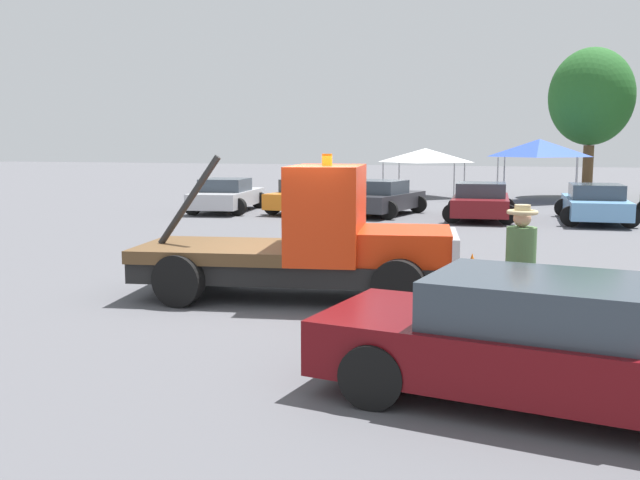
# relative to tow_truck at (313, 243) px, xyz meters

# --- Properties ---
(ground_plane) EXTENTS (160.00, 160.00, 0.00)m
(ground_plane) POSITION_rel_tow_truck_xyz_m (-0.34, -0.07, -0.97)
(ground_plane) COLOR #545459
(tow_truck) EXTENTS (5.83, 3.00, 2.53)m
(tow_truck) POSITION_rel_tow_truck_xyz_m (0.00, 0.00, 0.00)
(tow_truck) COLOR black
(tow_truck) RESTS_ON ground
(foreground_car) EXTENTS (5.19, 2.55, 1.34)m
(foreground_car) POSITION_rel_tow_truck_xyz_m (4.12, -4.07, -0.32)
(foreground_car) COLOR #5B0A0F
(foreground_car) RESTS_ON ground
(person_near_truck) EXTENTS (0.42, 0.42, 1.88)m
(person_near_truck) POSITION_rel_tow_truck_xyz_m (3.61, -1.65, 0.14)
(person_near_truck) COLOR #38383D
(person_near_truck) RESTS_ON ground
(parked_car_silver) EXTENTS (3.02, 5.12, 1.34)m
(parked_car_silver) POSITION_rel_tow_truck_xyz_m (-8.84, 14.25, -0.32)
(parked_car_silver) COLOR #B7B7BC
(parked_car_silver) RESTS_ON ground
(parked_car_orange) EXTENTS (2.76, 4.89, 1.34)m
(parked_car_orange) POSITION_rel_tow_truck_xyz_m (-5.57, 15.14, -0.33)
(parked_car_orange) COLOR orange
(parked_car_orange) RESTS_ON ground
(parked_car_charcoal) EXTENTS (2.95, 4.60, 1.34)m
(parked_car_charcoal) POSITION_rel_tow_truck_xyz_m (-2.58, 14.87, -0.33)
(parked_car_charcoal) COLOR #2D2D33
(parked_car_charcoal) RESTS_ON ground
(parked_car_maroon) EXTENTS (2.80, 4.66, 1.34)m
(parked_car_maroon) POSITION_rel_tow_truck_xyz_m (1.20, 14.49, -0.33)
(parked_car_maroon) COLOR maroon
(parked_car_maroon) RESTS_ON ground
(parked_car_skyblue) EXTENTS (2.74, 5.00, 1.34)m
(parked_car_skyblue) POSITION_rel_tow_truck_xyz_m (5.06, 14.91, -0.32)
(parked_car_skyblue) COLOR #669ED1
(parked_car_skyblue) RESTS_ON ground
(canopy_tent_white) EXTENTS (3.59, 3.59, 2.50)m
(canopy_tent_white) POSITION_rel_tow_truck_xyz_m (-2.83, 24.72, 1.17)
(canopy_tent_white) COLOR #9E9EA3
(canopy_tent_white) RESTS_ON ground
(canopy_tent_blue) EXTENTS (3.49, 3.49, 2.95)m
(canopy_tent_blue) POSITION_rel_tow_truck_xyz_m (2.78, 23.57, 1.55)
(canopy_tent_blue) COLOR #9E9EA3
(canopy_tent_blue) RESTS_ON ground
(tree_center) EXTENTS (4.24, 4.24, 7.58)m
(tree_center) POSITION_rel_tow_truck_xyz_m (5.04, 27.87, 4.11)
(tree_center) COLOR brown
(tree_center) RESTS_ON ground
(traffic_cone) EXTENTS (0.40, 0.40, 0.55)m
(traffic_cone) POSITION_rel_tow_truck_xyz_m (2.43, 2.59, -0.72)
(traffic_cone) COLOR black
(traffic_cone) RESTS_ON ground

